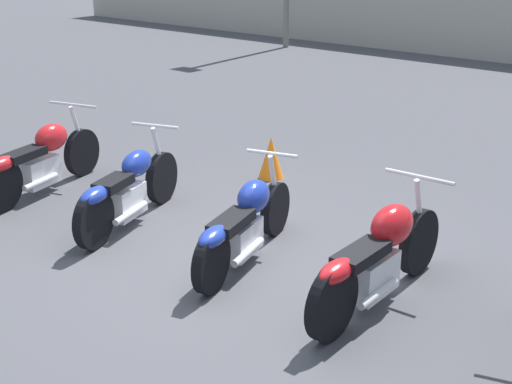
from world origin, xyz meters
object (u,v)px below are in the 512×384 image
at_px(motorcycle_slot_0, 41,159).
at_px(motorcycle_slot_2, 244,224).
at_px(traffic_cone_near, 271,158).
at_px(motorcycle_slot_1, 128,190).
at_px(motorcycle_slot_3, 379,257).

height_order(motorcycle_slot_0, motorcycle_slot_2, motorcycle_slot_0).
relative_size(motorcycle_slot_2, traffic_cone_near, 3.57).
height_order(motorcycle_slot_2, traffic_cone_near, motorcycle_slot_2).
bearing_deg(motorcycle_slot_2, traffic_cone_near, 107.51).
relative_size(motorcycle_slot_0, motorcycle_slot_1, 1.05).
height_order(motorcycle_slot_1, motorcycle_slot_3, motorcycle_slot_3).
xyz_separation_m(motorcycle_slot_2, motorcycle_slot_3, (1.41, 0.14, 0.05)).
relative_size(motorcycle_slot_1, traffic_cone_near, 3.55).
xyz_separation_m(motorcycle_slot_0, traffic_cone_near, (1.70, 2.31, -0.16)).
distance_m(motorcycle_slot_3, traffic_cone_near, 3.52).
bearing_deg(motorcycle_slot_3, motorcycle_slot_2, -177.80).
height_order(motorcycle_slot_1, traffic_cone_near, motorcycle_slot_1).
bearing_deg(motorcycle_slot_1, motorcycle_slot_2, -15.59).
distance_m(motorcycle_slot_0, motorcycle_slot_2, 3.20).
bearing_deg(motorcycle_slot_0, traffic_cone_near, 36.40).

